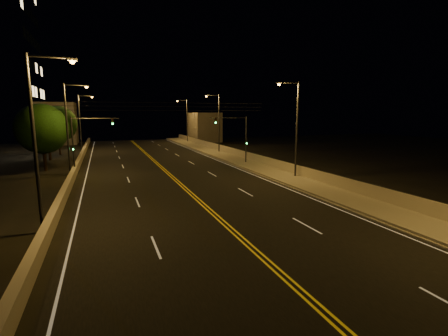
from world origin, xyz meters
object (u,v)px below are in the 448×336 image
object	(u,v)px
streetlight_2	(218,120)
streetlight_3	(186,118)
tree_0	(42,129)
tree_1	(48,132)
streetlight_5	(69,124)
streetlight_1	(295,124)
streetlight_4	(39,133)
traffic_signal_left	(82,138)
streetlight_6	(81,120)
traffic_signal_right	(239,134)
tree_2	(58,124)

from	to	relation	value
streetlight_2	streetlight_3	distance (m)	21.88
tree_0	tree_1	world-z (taller)	tree_0
streetlight_3	streetlight_5	size ratio (longest dim) A/B	1.00
streetlight_1	streetlight_4	bearing A→B (deg)	-159.02
streetlight_2	traffic_signal_left	xyz separation A→B (m)	(-20.36, -12.84, -1.64)
streetlight_3	streetlight_4	distance (m)	57.74
streetlight_4	streetlight_5	world-z (taller)	same
streetlight_1	traffic_signal_left	world-z (taller)	streetlight_1
streetlight_3	streetlight_6	distance (m)	24.88
traffic_signal_right	tree_1	size ratio (longest dim) A/B	0.97
streetlight_2	tree_0	bearing A→B (deg)	-159.77
tree_0	tree_1	xyz separation A→B (m)	(-0.75, 9.58, -0.81)
traffic_signal_right	tree_2	xyz separation A→B (m)	(-23.40, 20.00, 1.02)
traffic_signal_left	tree_0	bearing A→B (deg)	139.82
streetlight_5	streetlight_6	world-z (taller)	same
streetlight_3	tree_2	distance (m)	28.94
streetlight_1	tree_2	xyz separation A→B (m)	(-24.91, 30.65, -0.62)
streetlight_2	traffic_signal_right	distance (m)	13.03
traffic_signal_left	tree_1	distance (m)	14.26
streetlight_3	traffic_signal_right	bearing A→B (deg)	-92.50
streetlight_3	tree_1	size ratio (longest dim) A/B	1.50
streetlight_6	tree_2	bearing A→B (deg)	-147.90
streetlight_4	tree_0	distance (m)	22.85
streetlight_4	tree_2	xyz separation A→B (m)	(-3.44, 38.89, -0.62)
streetlight_3	streetlight_2	bearing A→B (deg)	-90.00
streetlight_1	traffic_signal_left	distance (m)	23.04
traffic_signal_left	tree_1	xyz separation A→B (m)	(-5.15, 13.29, 0.14)
streetlight_6	tree_0	xyz separation A→B (m)	(-3.28, -18.44, -0.69)
streetlight_1	tree_2	world-z (taller)	streetlight_1
streetlight_5	tree_0	distance (m)	5.41
streetlight_1	tree_1	world-z (taller)	streetlight_1
streetlight_1	tree_2	bearing A→B (deg)	129.10
streetlight_1	traffic_signal_right	xyz separation A→B (m)	(-1.51, 10.65, -1.64)
streetlight_5	traffic_signal_right	distance (m)	20.03
streetlight_2	streetlight_4	bearing A→B (deg)	-124.09
traffic_signal_right	tree_0	size ratio (longest dim) A/B	0.81
streetlight_6	tree_0	size ratio (longest dim) A/B	1.25
streetlight_6	traffic_signal_left	bearing A→B (deg)	-87.12
streetlight_1	traffic_signal_left	xyz separation A→B (m)	(-20.36, 10.65, -1.64)
tree_1	streetlight_1	bearing A→B (deg)	-43.19
streetlight_1	tree_2	size ratio (longest dim) A/B	1.23
traffic_signal_right	tree_1	bearing A→B (deg)	151.02
streetlight_1	streetlight_3	world-z (taller)	same
streetlight_4	streetlight_6	distance (m)	41.04
streetlight_3	traffic_signal_left	bearing A→B (deg)	-120.39
streetlight_2	streetlight_6	world-z (taller)	same
tree_1	tree_2	bearing A→B (deg)	84.88
streetlight_4	traffic_signal_left	distance (m)	18.99
streetlight_5	streetlight_6	xyz separation A→B (m)	(0.00, 22.69, 0.00)
streetlight_3	traffic_signal_right	world-z (taller)	streetlight_3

